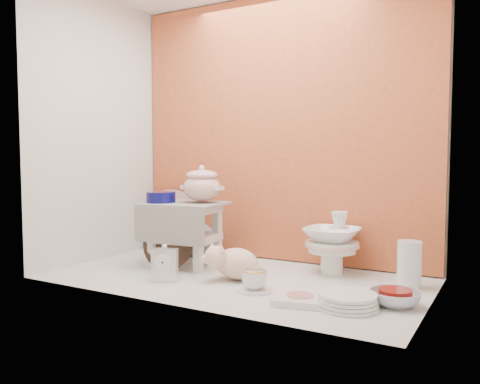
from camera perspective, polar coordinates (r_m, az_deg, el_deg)
The scene contains 17 objects.
ground at distance 2.41m, azimuth -0.66°, elevation -10.04°, with size 1.80×1.80×0.00m, color silver.
niche_shell at distance 2.52m, azimuth 1.44°, elevation 11.91°, with size 1.86×1.03×1.53m.
step_stool at distance 2.65m, azimuth -6.40°, elevation -4.97°, with size 0.40×0.35×0.35m, color silver, non-canonical shape.
soup_tureen at distance 2.61m, azimuth -4.49°, elevation 0.96°, with size 0.24×0.24×0.20m, color white, non-canonical shape.
cobalt_bowl at distance 2.65m, azimuth -9.25°, elevation -0.60°, with size 0.16×0.16×0.06m, color #0A0B51.
floral_platter at distance 3.07m, azimuth -8.10°, elevation -3.31°, with size 0.39×0.05×0.39m, color silver, non-canonical shape.
blue_white_vase at distance 2.93m, azimuth -4.97°, elevation -4.91°, with size 0.25×0.25×0.26m, color silver.
lacquer_tray at distance 2.60m, azimuth -8.41°, elevation -5.98°, with size 0.28×0.10×0.27m, color black, non-canonical shape.
mantel_clock at distance 2.35m, azimuth -8.82°, elevation -8.21°, with size 0.12×0.04×0.18m, color silver.
plush_pig at distance 2.35m, azimuth -0.37°, elevation -8.32°, with size 0.28×0.19×0.17m, color beige.
teacup_saucer at distance 2.18m, azimuth 1.70°, elevation -11.42°, with size 0.16×0.16×0.01m, color white.
gold_rim_teacup at distance 2.16m, azimuth 1.70°, elevation -10.16°, with size 0.11×0.11×0.09m, color white.
lattice_dish at distance 2.03m, azimuth 7.06°, elevation -12.32°, with size 0.20×0.20×0.03m, color white.
dinner_plate_stack at distance 1.98m, azimuth 12.50°, elevation -12.30°, with size 0.24×0.24×0.06m, color white.
crystal_bowl at distance 2.06m, azimuth 17.72°, elevation -11.78°, with size 0.20×0.20×0.06m, color silver.
clear_glass_vase at distance 2.34m, azimuth 19.20°, elevation -8.02°, with size 0.11×0.11×0.21m, color silver.
porcelain_tower at distance 2.50m, azimuth 10.72°, elevation -5.82°, with size 0.28×0.28×0.32m, color white, non-canonical shape.
Camera 1 is at (1.18, -2.02, 0.58)m, focal length 36.44 mm.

